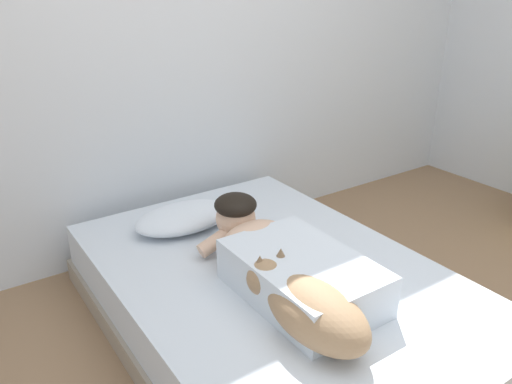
% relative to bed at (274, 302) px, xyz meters
% --- Properties ---
extents(back_wall, '(4.46, 0.12, 2.50)m').
position_rel_bed_xyz_m(back_wall, '(0.23, 1.12, 1.09)').
color(back_wall, silver).
rests_on(back_wall, ground).
extents(bed, '(1.34, 1.98, 0.33)m').
position_rel_bed_xyz_m(bed, '(0.00, 0.00, 0.00)').
color(bed, gray).
rests_on(bed, ground).
extents(pillow, '(0.52, 0.32, 0.11)m').
position_rel_bed_xyz_m(pillow, '(-0.14, 0.61, 0.22)').
color(pillow, silver).
rests_on(pillow, bed).
extents(person_lying, '(0.43, 0.92, 0.27)m').
position_rel_bed_xyz_m(person_lying, '(-0.02, -0.08, 0.27)').
color(person_lying, silver).
rests_on(person_lying, bed).
extents(dog, '(0.26, 0.57, 0.21)m').
position_rel_bed_xyz_m(dog, '(-0.15, -0.41, 0.27)').
color(dog, '#9E7A56').
rests_on(dog, bed).
extents(coffee_cup, '(0.12, 0.09, 0.07)m').
position_rel_bed_xyz_m(coffee_cup, '(0.06, 0.33, 0.20)').
color(coffee_cup, teal).
rests_on(coffee_cup, bed).
extents(cell_phone, '(0.07, 0.14, 0.01)m').
position_rel_bed_xyz_m(cell_phone, '(0.28, -0.15, 0.17)').
color(cell_phone, black).
rests_on(cell_phone, bed).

